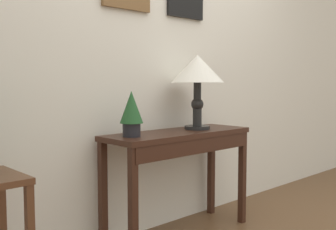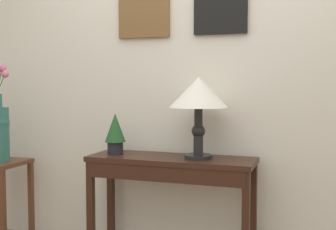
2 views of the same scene
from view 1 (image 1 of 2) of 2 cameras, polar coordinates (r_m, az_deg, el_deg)
back_wall_with_art at (r=3.06m, az=-0.16°, el=10.85°), size 9.00×0.13×2.80m
console_table at (r=2.76m, az=1.88°, el=-4.74°), size 1.12×0.37×0.73m
table_lamp at (r=2.88m, az=4.21°, el=6.06°), size 0.38×0.38×0.53m
potted_plant_on_console at (r=2.47m, az=-5.22°, el=0.47°), size 0.15×0.15×0.28m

